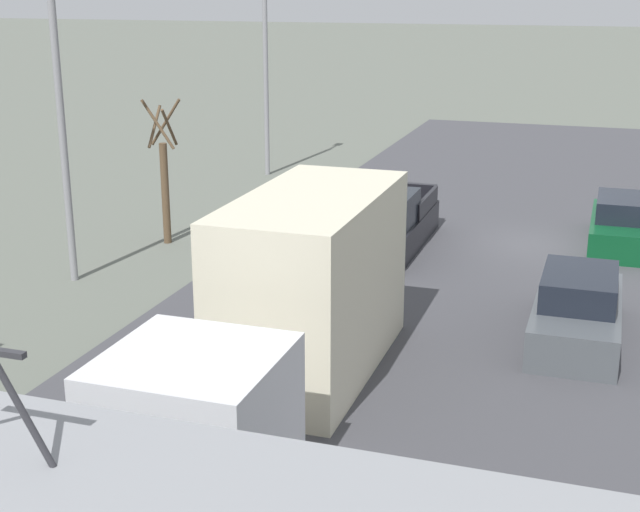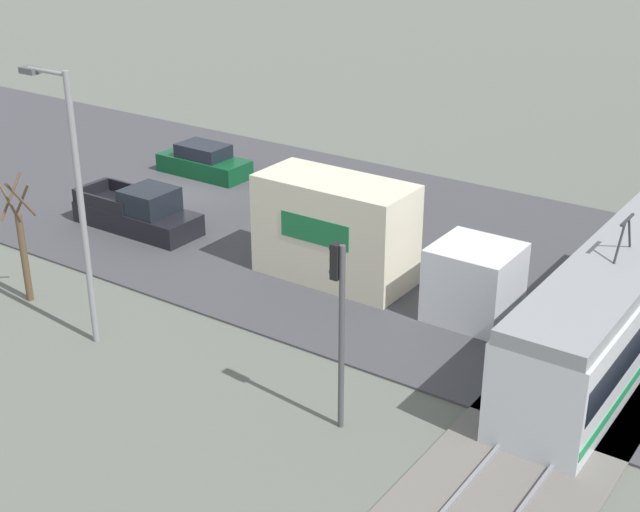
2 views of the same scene
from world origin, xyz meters
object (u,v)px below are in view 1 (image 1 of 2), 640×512
pickup_truck (388,225)px  sedan_car_0 (577,311)px  street_tree (165,179)px  street_lamp_near_crossing (267,58)px  box_truck (290,312)px  street_lamp_mid_block (64,98)px  sedan_car_1 (622,225)px

pickup_truck → sedan_car_0: pickup_truck is taller
street_tree → street_lamp_near_crossing: bearing=-85.4°
box_truck → sedan_car_0: (-5.15, -4.72, -1.07)m
sedan_car_0 → box_truck: bearing=42.5°
box_truck → street_lamp_mid_block: size_ratio=1.12×
pickup_truck → street_lamp_mid_block: bearing=35.7°
street_lamp_mid_block → sedan_car_0: bearing=178.1°
street_lamp_near_crossing → box_truck: bearing=112.6°
sedan_car_0 → street_lamp_near_crossing: street_lamp_near_crossing is taller
box_truck → street_lamp_near_crossing: 21.92m
street_tree → sedan_car_0: bearing=160.9°
street_lamp_near_crossing → street_lamp_mid_block: size_ratio=0.98×
box_truck → street_lamp_near_crossing: street_lamp_near_crossing is taller
sedan_car_0 → street_lamp_near_crossing: 20.82m
street_lamp_near_crossing → street_lamp_mid_block: street_lamp_mid_block is taller
box_truck → sedan_car_1: (-6.07, -12.99, -1.09)m
street_lamp_mid_block → street_tree: bearing=-100.2°
sedan_car_1 → street_lamp_mid_block: size_ratio=0.54×
box_truck → street_tree: bearing=-50.6°
box_truck → pickup_truck: (0.71, -10.50, -1.01)m
sedan_car_0 → sedan_car_1: size_ratio=1.01×
street_tree → street_lamp_mid_block: size_ratio=0.52×
sedan_car_1 → street_lamp_near_crossing: (14.40, -7.06, 4.14)m
street_tree → street_lamp_near_crossing: size_ratio=0.53×
box_truck → street_tree: (7.44, -9.07, 0.25)m
street_lamp_near_crossing → sedan_car_1: bearing=153.9°
pickup_truck → street_lamp_near_crossing: bearing=-51.4°
sedan_car_0 → street_lamp_near_crossing: size_ratio=0.56×
sedan_car_1 → street_lamp_near_crossing: 16.56m
sedan_car_0 → street_lamp_near_crossing: (13.48, -15.33, 4.12)m
street_tree → street_lamp_near_crossing: 11.37m
pickup_truck → sedan_car_0: (-5.86, 5.78, -0.06)m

